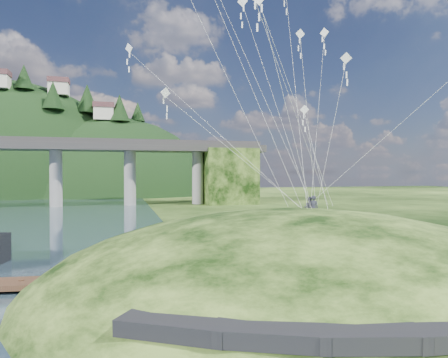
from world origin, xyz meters
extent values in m
plane|color=black|center=(0.00, 0.00, 0.00)|extent=(320.00, 320.00, 0.00)
ellipsoid|color=black|center=(8.00, 2.00, -1.50)|extent=(36.00, 32.00, 13.00)
cube|color=black|center=(-1.50, -8.00, 2.03)|extent=(4.32, 3.62, 0.71)
cube|color=black|center=(1.50, -9.65, 2.09)|extent=(4.10, 2.97, 0.61)
cube|color=black|center=(4.50, -10.65, 2.08)|extent=(3.85, 2.37, 0.62)
cylinder|color=gray|center=(-16.50, 70.00, 6.50)|extent=(2.60, 2.60, 13.00)
cylinder|color=gray|center=(-1.00, 70.00, 6.50)|extent=(2.60, 2.60, 13.00)
cylinder|color=gray|center=(14.50, 70.00, 6.50)|extent=(2.60, 2.60, 13.00)
cube|color=black|center=(22.00, 70.00, 6.50)|extent=(12.00, 11.00, 13.00)
ellipsoid|color=black|center=(-40.00, 126.00, -6.00)|extent=(96.00, 68.00, 88.00)
ellipsoid|color=black|center=(-5.00, 118.00, -10.00)|extent=(76.00, 56.00, 72.00)
cone|color=black|center=(-31.40, 112.04, 36.68)|extent=(5.83, 5.83, 7.67)
cone|color=black|center=(-22.45, 107.08, 30.58)|extent=(6.47, 6.47, 8.51)
cone|color=black|center=(-13.22, 113.99, 31.23)|extent=(7.13, 7.13, 9.38)
cone|color=black|center=(-3.12, 109.03, 27.87)|extent=(6.56, 6.56, 8.63)
cone|color=black|center=(2.77, 114.63, 27.68)|extent=(4.88, 4.88, 6.42)
cube|color=beige|center=(-22.00, 116.00, 34.18)|extent=(6.00, 5.00, 4.00)
cube|color=#522F30|center=(-22.00, 116.00, 36.88)|extent=(6.40, 5.40, 1.60)
cube|color=beige|center=(-8.00, 110.00, 25.88)|extent=(6.00, 5.00, 4.00)
cube|color=#522F30|center=(-8.00, 110.00, 28.58)|extent=(6.40, 5.40, 1.60)
cube|color=#372116|center=(-6.45, 5.17, 0.45)|extent=(14.10, 3.65, 0.35)
cylinder|color=#372116|center=(-9.43, 5.48, 0.20)|extent=(0.30, 0.30, 1.00)
cylinder|color=#372116|center=(-6.45, 5.17, 0.20)|extent=(0.30, 0.30, 1.00)
cylinder|color=#372116|center=(-3.48, 4.85, 0.20)|extent=(0.30, 0.30, 1.00)
cylinder|color=#372116|center=(-0.51, 4.54, 0.20)|extent=(0.30, 0.30, 1.00)
imported|color=#272834|center=(10.31, 4.33, 5.80)|extent=(0.80, 0.69, 1.85)
imported|color=#272834|center=(10.15, 4.70, 5.67)|extent=(1.00, 0.99, 1.63)
cube|color=silver|center=(12.45, 3.56, 15.71)|extent=(0.77, 0.39, 0.80)
cube|color=silver|center=(12.45, 3.56, 15.12)|extent=(0.11, 0.03, 0.48)
cube|color=silver|center=(12.45, 3.56, 14.54)|extent=(0.11, 0.03, 0.48)
cube|color=silver|center=(12.45, 3.56, 13.95)|extent=(0.11, 0.03, 0.48)
cube|color=silver|center=(4.58, 0.12, 17.09)|extent=(0.10, 0.07, 0.47)
cube|color=silver|center=(4.58, 0.12, 16.52)|extent=(0.10, 0.07, 0.47)
cube|color=silver|center=(4.58, 0.12, 15.94)|extent=(0.10, 0.07, 0.47)
cube|color=silver|center=(9.84, 4.89, 12.11)|extent=(0.57, 0.42, 0.66)
cube|color=silver|center=(9.84, 4.89, 11.63)|extent=(0.09, 0.05, 0.39)
cube|color=silver|center=(9.84, 4.89, 11.15)|extent=(0.09, 0.05, 0.39)
cube|color=silver|center=(9.84, 4.89, 10.67)|extent=(0.09, 0.05, 0.39)
cube|color=silver|center=(-0.48, 3.80, 12.61)|extent=(0.65, 0.34, 0.70)
cube|color=silver|center=(-0.48, 3.80, 12.11)|extent=(0.08, 0.07, 0.41)
cube|color=silver|center=(-0.48, 3.80, 11.62)|extent=(0.08, 0.07, 0.41)
cube|color=silver|center=(-0.48, 3.80, 11.12)|extent=(0.08, 0.07, 0.41)
cube|color=silver|center=(9.75, 8.17, 21.22)|extent=(0.10, 0.08, 0.50)
cube|color=silver|center=(9.75, 8.17, 20.61)|extent=(0.10, 0.08, 0.50)
cube|color=silver|center=(-2.56, 11.63, 17.64)|extent=(0.57, 0.61, 0.77)
cube|color=silver|center=(-2.56, 11.63, 17.07)|extent=(0.10, 0.07, 0.46)
cube|color=silver|center=(-2.56, 11.63, 16.51)|extent=(0.10, 0.07, 0.46)
cube|color=silver|center=(-2.56, 11.63, 15.94)|extent=(0.10, 0.07, 0.46)
cube|color=silver|center=(9.45, 4.85, 17.60)|extent=(0.73, 0.15, 0.72)
cube|color=silver|center=(9.45, 4.85, 17.09)|extent=(0.10, 0.03, 0.42)
cube|color=silver|center=(9.45, 4.85, 16.58)|extent=(0.10, 0.03, 0.42)
cube|color=silver|center=(9.45, 4.85, 16.06)|extent=(0.10, 0.03, 0.42)
cube|color=silver|center=(3.56, -1.89, 16.35)|extent=(0.11, 0.05, 0.47)
cube|color=silver|center=(12.64, 7.08, 18.73)|extent=(0.51, 0.60, 0.74)
cube|color=silver|center=(12.64, 7.08, 18.20)|extent=(0.09, 0.08, 0.43)
cube|color=silver|center=(12.64, 7.08, 17.67)|extent=(0.09, 0.08, 0.43)
cube|color=silver|center=(12.64, 7.08, 17.15)|extent=(0.09, 0.08, 0.43)
cube|color=silver|center=(5.60, 6.62, 20.28)|extent=(0.71, 0.45, 0.80)
cube|color=silver|center=(5.60, 6.62, 19.71)|extent=(0.10, 0.06, 0.47)
cube|color=silver|center=(5.60, 6.62, 19.14)|extent=(0.10, 0.06, 0.47)
cube|color=silver|center=(5.60, 6.62, 18.57)|extent=(0.10, 0.06, 0.47)
camera|label=1|loc=(-3.40, -22.06, 7.51)|focal=32.00mm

